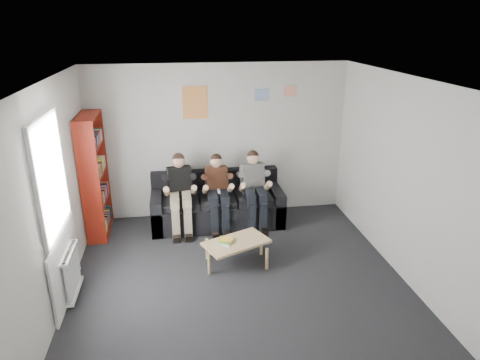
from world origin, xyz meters
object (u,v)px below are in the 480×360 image
object	(u,v)px
sofa	(217,206)
person_right	(254,190)
person_left	(180,194)
coffee_table	(236,244)
bookshelf	(95,176)
person_middle	(218,192)

from	to	relation	value
sofa	person_right	distance (m)	0.74
sofa	person_left	world-z (taller)	person_left
sofa	coffee_table	world-z (taller)	sofa
coffee_table	person_left	xyz separation A→B (m)	(-0.75, 1.23, 0.33)
coffee_table	person_right	distance (m)	1.36
person_right	coffee_table	bearing A→B (deg)	-121.11
bookshelf	coffee_table	distance (m)	2.59
bookshelf	coffee_table	xyz separation A→B (m)	(2.10, -1.35, -0.68)
person_right	person_left	bearing A→B (deg)	170.83
coffee_table	person_middle	distance (m)	1.28
person_left	person_middle	xyz separation A→B (m)	(0.62, 0.00, -0.02)
bookshelf	person_left	world-z (taller)	bookshelf
bookshelf	person_right	xyz separation A→B (m)	(2.59, -0.13, -0.35)
person_right	sofa	bearing A→B (deg)	153.01
person_middle	person_right	world-z (taller)	person_right
person_left	person_middle	bearing A→B (deg)	-9.71
person_middle	person_right	xyz separation A→B (m)	(0.62, -0.00, 0.01)
coffee_table	person_middle	world-z (taller)	person_middle
sofa	bookshelf	world-z (taller)	bookshelf
person_middle	person_right	bearing A→B (deg)	-4.10
sofa	person_right	world-z (taller)	person_right
coffee_table	person_left	world-z (taller)	person_left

